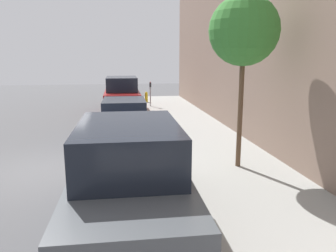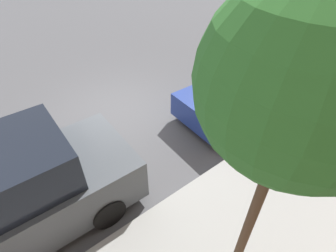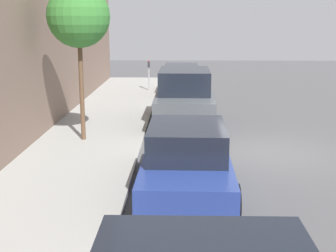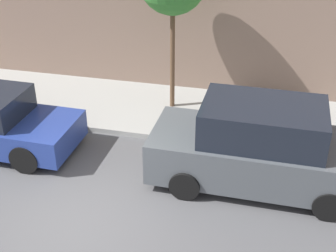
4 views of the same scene
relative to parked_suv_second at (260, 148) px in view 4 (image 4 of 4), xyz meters
name	(u,v)px [view 4 (image 4 of 4)]	position (x,y,z in m)	size (l,w,h in m)	color
ground_plane	(77,222)	(-2.23, 3.46, -0.93)	(60.00, 60.00, 0.00)	#515154
sidewalk	(145,108)	(2.85, 3.46, -0.86)	(3.17, 32.00, 0.15)	#9E9E99
parked_suv_second	(260,148)	(0.00, 0.00, 0.00)	(2.08, 4.82, 1.98)	#4C5156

